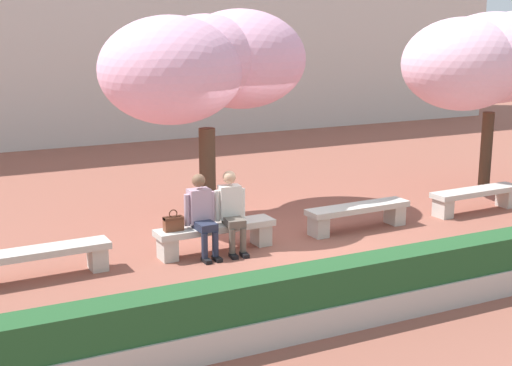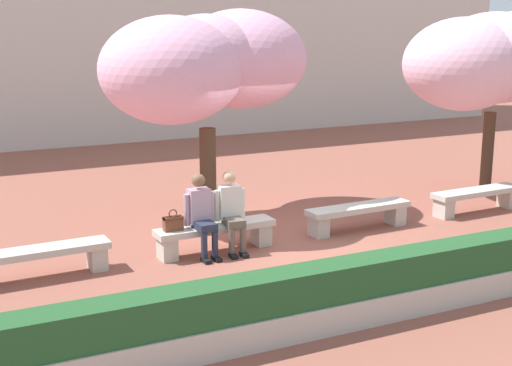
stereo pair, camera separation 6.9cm
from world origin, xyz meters
name	(u,v)px [view 1 (the left image)]	position (x,y,z in m)	size (l,w,h in m)	color
ground_plane	(290,240)	(0.00, 0.00, 0.00)	(100.00, 100.00, 0.00)	#8E5142
stone_bench_west_end	(41,258)	(-4.06, 0.00, 0.31)	(1.99, 0.48, 0.45)	#BCB7AD
stone_bench_near_west	(216,233)	(-1.35, 0.00, 0.31)	(1.99, 0.48, 0.45)	#BCB7AD
stone_bench_center	(358,213)	(1.35, 0.00, 0.31)	(1.99, 0.48, 0.45)	#BCB7AD
stone_bench_near_east	(476,196)	(4.06, 0.00, 0.31)	(1.99, 0.48, 0.45)	#BCB7AD
person_seated_left	(201,212)	(-1.61, -0.05, 0.70)	(0.51, 0.69, 1.29)	black
person_seated_right	(231,208)	(-1.10, -0.05, 0.70)	(0.51, 0.71, 1.29)	black
handbag	(173,223)	(-2.07, -0.02, 0.58)	(0.30, 0.15, 0.34)	brown
cherry_tree_main	(205,64)	(-0.71, 1.90, 2.84)	(4.00, 2.99, 3.81)	#473323
cherry_tree_secondary	(487,59)	(5.36, 1.31, 2.81)	(3.95, 2.66, 3.79)	#473323
planter_hedge_foreground	(413,281)	(0.00, -3.23, 0.39)	(12.85, 0.50, 0.80)	#BCB7AD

